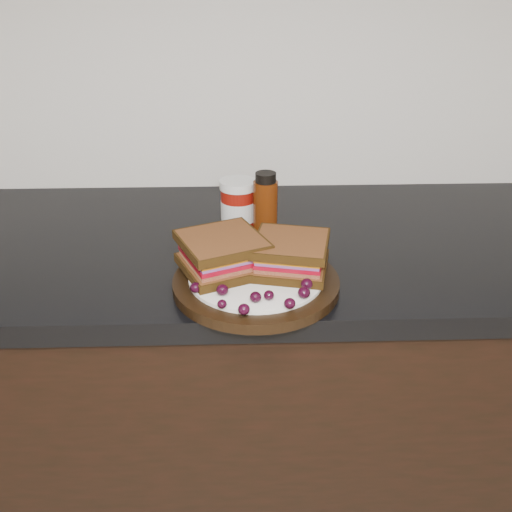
{
  "coord_description": "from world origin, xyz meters",
  "views": [
    {
      "loc": [
        0.18,
        0.67,
        1.39
      ],
      "look_at": [
        0.21,
        1.5,
        0.96
      ],
      "focal_mm": 40.0,
      "sensor_mm": 36.0,
      "label": 1
    }
  ],
  "objects": [
    {
      "name": "grape_10",
      "position": [
        0.3,
        1.52,
        0.93
      ],
      "size": [
        0.02,
        0.02,
        0.02
      ],
      "primitive_type": "ellipsoid",
      "color": "black",
      "rests_on": "plate"
    },
    {
      "name": "grape_18",
      "position": [
        0.12,
        1.51,
        0.93
      ],
      "size": [
        0.02,
        0.02,
        0.02
      ],
      "primitive_type": "ellipsoid",
      "color": "black",
      "rests_on": "plate"
    },
    {
      "name": "grape_15",
      "position": [
        0.15,
        1.49,
        0.93
      ],
      "size": [
        0.02,
        0.02,
        0.02
      ],
      "primitive_type": "ellipsoid",
      "color": "black",
      "rests_on": "plate"
    },
    {
      "name": "base_cabinets",
      "position": [
        0.0,
        1.7,
        0.43
      ],
      "size": [
        3.96,
        0.58,
        0.86
      ],
      "primitive_type": "cube",
      "color": "black",
      "rests_on": "ground_plane"
    },
    {
      "name": "grape_7",
      "position": [
        0.28,
        1.43,
        0.93
      ],
      "size": [
        0.02,
        0.02,
        0.02
      ],
      "primitive_type": "ellipsoid",
      "color": "black",
      "rests_on": "plate"
    },
    {
      "name": "grape_2",
      "position": [
        0.15,
        1.4,
        0.93
      ],
      "size": [
        0.01,
        0.01,
        0.01
      ],
      "primitive_type": "ellipsoid",
      "color": "black",
      "rests_on": "plate"
    },
    {
      "name": "grape_12",
      "position": [
        0.26,
        1.56,
        0.93
      ],
      "size": [
        0.02,
        0.02,
        0.02
      ],
      "primitive_type": "ellipsoid",
      "color": "black",
      "rests_on": "plate"
    },
    {
      "name": "grape_9",
      "position": [
        0.27,
        1.48,
        0.93
      ],
      "size": [
        0.02,
        0.02,
        0.02
      ],
      "primitive_type": "ellipsoid",
      "color": "black",
      "rests_on": "plate"
    },
    {
      "name": "oil_bottle",
      "position": [
        0.23,
        1.71,
        0.97
      ],
      "size": [
        0.06,
        0.06,
        0.13
      ],
      "primitive_type": "cylinder",
      "rotation": [
        0.0,
        0.0,
        -0.39
      ],
      "color": "#4C1D07",
      "rests_on": "countertop"
    },
    {
      "name": "sandwich_left",
      "position": [
        0.15,
        1.53,
        0.95
      ],
      "size": [
        0.17,
        0.17,
        0.06
      ],
      "primitive_type": null,
      "rotation": [
        0.0,
        0.0,
        0.41
      ],
      "color": "brown",
      "rests_on": "plate"
    },
    {
      "name": "grape_16",
      "position": [
        0.14,
        1.55,
        0.93
      ],
      "size": [
        0.02,
        0.02,
        0.01
      ],
      "primitive_type": "ellipsoid",
      "color": "black",
      "rests_on": "plate"
    },
    {
      "name": "sandwich_right",
      "position": [
        0.27,
        1.52,
        0.95
      ],
      "size": [
        0.15,
        0.15,
        0.06
      ],
      "primitive_type": null,
      "rotation": [
        0.0,
        0.0,
        -0.22
      ],
      "color": "brown",
      "rests_on": "plate"
    },
    {
      "name": "grape_4",
      "position": [
        0.2,
        1.42,
        0.93
      ],
      "size": [
        0.02,
        0.02,
        0.02
      ],
      "primitive_type": "ellipsoid",
      "color": "black",
      "rests_on": "plate"
    },
    {
      "name": "grape_1",
      "position": [
        0.15,
        1.44,
        0.93
      ],
      "size": [
        0.02,
        0.02,
        0.02
      ],
      "primitive_type": "ellipsoid",
      "color": "black",
      "rests_on": "plate"
    },
    {
      "name": "plate",
      "position": [
        0.21,
        1.5,
        0.91
      ],
      "size": [
        0.28,
        0.28,
        0.02
      ],
      "primitive_type": "cylinder",
      "color": "black",
      "rests_on": "countertop"
    },
    {
      "name": "grape_0",
      "position": [
        0.11,
        1.45,
        0.93
      ],
      "size": [
        0.02,
        0.02,
        0.02
      ],
      "primitive_type": "ellipsoid",
      "color": "black",
      "rests_on": "plate"
    },
    {
      "name": "condiment_jar",
      "position": [
        0.18,
        1.74,
        0.95
      ],
      "size": [
        0.07,
        0.07,
        0.11
      ],
      "primitive_type": "cylinder",
      "rotation": [
        0.0,
        0.0,
        0.0
      ],
      "color": "maroon",
      "rests_on": "countertop"
    },
    {
      "name": "grape_14",
      "position": [
        0.13,
        1.52,
        0.93
      ],
      "size": [
        0.02,
        0.02,
        0.01
      ],
      "primitive_type": "ellipsoid",
      "color": "black",
      "rests_on": "plate"
    },
    {
      "name": "grape_5",
      "position": [
        0.22,
        1.43,
        0.93
      ],
      "size": [
        0.02,
        0.02,
        0.02
      ],
      "primitive_type": "ellipsoid",
      "color": "black",
      "rests_on": "plate"
    },
    {
      "name": "grape_3",
      "position": [
        0.18,
        1.39,
        0.93
      ],
      "size": [
        0.02,
        0.02,
        0.02
      ],
      "primitive_type": "ellipsoid",
      "color": "black",
      "rests_on": "plate"
    },
    {
      "name": "grape_8",
      "position": [
        0.29,
        1.46,
        0.93
      ],
      "size": [
        0.02,
        0.02,
        0.02
      ],
      "primitive_type": "ellipsoid",
      "color": "black",
      "rests_on": "plate"
    },
    {
      "name": "grape_11",
      "position": [
        0.27,
        1.53,
        0.93
      ],
      "size": [
        0.02,
        0.02,
        0.02
      ],
      "primitive_type": "ellipsoid",
      "color": "black",
      "rests_on": "plate"
    },
    {
      "name": "countertop",
      "position": [
        0.0,
        1.7,
        0.88
      ],
      "size": [
        3.98,
        0.6,
        0.04
      ],
      "primitive_type": "cube",
      "color": "black",
      "rests_on": "base_cabinets"
    },
    {
      "name": "grape_13",
      "position": [
        0.13,
        1.56,
        0.93
      ],
      "size": [
        0.02,
        0.02,
        0.02
      ],
      "primitive_type": "ellipsoid",
      "color": "black",
      "rests_on": "plate"
    },
    {
      "name": "grape_17",
      "position": [
        0.14,
        1.53,
        0.93
      ],
      "size": [
        0.02,
        0.02,
        0.02
      ],
      "primitive_type": "ellipsoid",
      "color": "black",
      "rests_on": "plate"
    },
    {
      "name": "grape_6",
      "position": [
        0.25,
        1.4,
        0.93
      ],
      "size": [
        0.02,
        0.02,
        0.02
      ],
      "primitive_type": "ellipsoid",
      "color": "black",
      "rests_on": "plate"
    }
  ]
}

